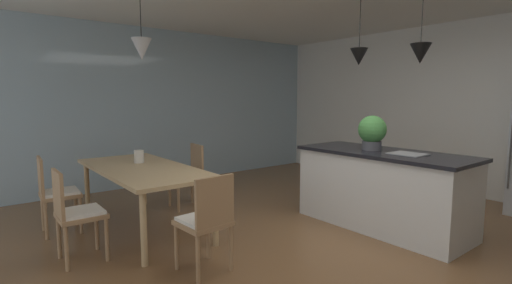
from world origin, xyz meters
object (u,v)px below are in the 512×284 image
(chair_near_left, at_px, (55,192))
(chair_far_left, at_px, (189,173))
(chair_near_right, at_px, (75,212))
(potted_plant_on_island, at_px, (372,131))
(chair_kitchen_end, at_px, (206,219))
(kitchen_island, at_px, (382,188))
(dining_table, at_px, (143,172))
(vase_on_dining_table, at_px, (139,157))

(chair_near_left, height_order, chair_far_left, same)
(chair_near_right, relative_size, potted_plant_on_island, 2.13)
(chair_near_left, relative_size, chair_far_left, 1.00)
(chair_kitchen_end, height_order, potted_plant_on_island, potted_plant_on_island)
(chair_kitchen_end, xyz_separation_m, kitchen_island, (0.28, 2.21, -0.01))
(dining_table, relative_size, chair_near_left, 2.38)
(chair_far_left, distance_m, kitchen_island, 2.55)
(chair_near_right, xyz_separation_m, chair_far_left, (-0.92, 1.66, 0.00))
(dining_table, relative_size, potted_plant_on_island, 5.06)
(chair_kitchen_end, relative_size, chair_near_left, 1.00)
(chair_kitchen_end, height_order, chair_far_left, same)
(chair_near_right, relative_size, vase_on_dining_table, 5.66)
(dining_table, xyz_separation_m, kitchen_island, (1.68, 2.22, -0.20))
(chair_near_left, bearing_deg, potted_plant_on_island, 56.89)
(dining_table, height_order, chair_near_left, chair_near_left)
(dining_table, relative_size, vase_on_dining_table, 13.44)
(chair_kitchen_end, xyz_separation_m, chair_far_left, (-1.86, 0.83, 0.00))
(chair_kitchen_end, relative_size, chair_near_right, 1.00)
(chair_near_right, height_order, chair_far_left, same)
(kitchen_island, relative_size, vase_on_dining_table, 12.87)
(chair_near_right, height_order, vase_on_dining_table, vase_on_dining_table)
(kitchen_island, bearing_deg, chair_kitchen_end, -97.09)
(chair_near_left, relative_size, vase_on_dining_table, 5.66)
(dining_table, distance_m, kitchen_island, 2.79)
(chair_far_left, bearing_deg, chair_kitchen_end, -23.89)
(chair_kitchen_end, xyz_separation_m, potted_plant_on_island, (0.11, 2.21, 0.65))
(dining_table, height_order, chair_kitchen_end, chair_kitchen_end)
(chair_far_left, bearing_deg, chair_near_right, -60.84)
(chair_kitchen_end, distance_m, vase_on_dining_table, 1.72)
(chair_kitchen_end, relative_size, chair_far_left, 1.00)
(chair_kitchen_end, bearing_deg, chair_near_right, -138.44)
(kitchen_island, xyz_separation_m, potted_plant_on_island, (-0.16, 0.00, 0.66))
(chair_kitchen_end, distance_m, chair_near_left, 2.05)
(potted_plant_on_island, bearing_deg, dining_table, -124.40)
(kitchen_island, distance_m, vase_on_dining_table, 2.93)
(chair_near_right, height_order, kitchen_island, kitchen_island)
(chair_kitchen_end, bearing_deg, chair_near_left, -156.03)
(chair_near_left, xyz_separation_m, kitchen_island, (2.15, 3.04, -0.01))
(chair_far_left, height_order, vase_on_dining_table, vase_on_dining_table)
(chair_near_left, distance_m, vase_on_dining_table, 0.98)
(dining_table, bearing_deg, chair_kitchen_end, 0.14)
(dining_table, xyz_separation_m, vase_on_dining_table, (-0.29, 0.07, 0.14))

